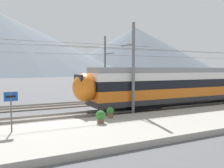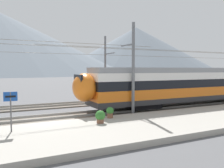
{
  "view_description": "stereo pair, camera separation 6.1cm",
  "coord_description": "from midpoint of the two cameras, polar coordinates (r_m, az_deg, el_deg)",
  "views": [
    {
      "loc": [
        -2.86,
        -16.32,
        3.71
      ],
      "look_at": [
        6.91,
        3.34,
        2.32
      ],
      "focal_mm": 37.47,
      "sensor_mm": 36.0,
      "label": 1
    },
    {
      "loc": [
        -2.81,
        -16.35,
        3.71
      ],
      "look_at": [
        6.91,
        3.34,
        2.32
      ],
      "focal_mm": 37.47,
      "sensor_mm": 36.0,
      "label": 2
    }
  ],
  "objects": [
    {
      "name": "track_near",
      "position": [
        18.0,
        -16.84,
        -8.2
      ],
      "size": [
        120.0,
        3.0,
        0.28
      ],
      "color": "#6B6359",
      "rests_on": "ground"
    },
    {
      "name": "potted_plant_by_shelter",
      "position": [
        14.73,
        -2.77,
        -7.82
      ],
      "size": [
        0.63,
        0.63,
        0.8
      ],
      "color": "brown",
      "rests_on": "platform_slab"
    },
    {
      "name": "catenary_mast_mid",
      "position": [
        18.46,
        5.07,
        4.07
      ],
      "size": [
        47.01,
        2.06,
        7.34
      ],
      "color": "slate",
      "rests_on": "ground"
    },
    {
      "name": "platform_sign",
      "position": [
        13.66,
        -23.39,
        -4.16
      ],
      "size": [
        0.7,
        0.08,
        2.16
      ],
      "color": "#59595B",
      "rests_on": "platform_slab"
    },
    {
      "name": "track_far",
      "position": [
        23.68,
        -19.17,
        -5.42
      ],
      "size": [
        120.0,
        3.0,
        0.28
      ],
      "color": "#6B6359",
      "rests_on": "ground"
    },
    {
      "name": "mountain_right_ridge",
      "position": [
        267.6,
        5.9,
        8.24
      ],
      "size": [
        179.08,
        179.08,
        50.68
      ],
      "primitive_type": "cone",
      "color": "slate",
      "rests_on": "ground"
    },
    {
      "name": "catenary_mast_far_side",
      "position": [
        27.88,
        -1.44,
        4.2
      ],
      "size": [
        47.01,
        2.56,
        7.65
      ],
      "color": "slate",
      "rests_on": "ground"
    },
    {
      "name": "platform_slab",
      "position": [
        12.88,
        -12.85,
        -12.41
      ],
      "size": [
        120.0,
        6.16,
        0.34
      ],
      "primitive_type": "cube",
      "color": "#A39E93",
      "rests_on": "ground"
    },
    {
      "name": "potted_plant_platform_edge",
      "position": [
        16.25,
        -0.39,
        -6.8
      ],
      "size": [
        0.52,
        0.52,
        0.76
      ],
      "color": "brown",
      "rests_on": "platform_slab"
    },
    {
      "name": "ground_plane",
      "position": [
        16.99,
        -16.23,
        -9.13
      ],
      "size": [
        400.0,
        400.0,
        0.0
      ],
      "primitive_type": "plane",
      "color": "#565659"
    },
    {
      "name": "train_near_platform",
      "position": [
        25.69,
        21.0,
        0.08
      ],
      "size": [
        26.86,
        3.01,
        4.27
      ],
      "color": "#2D2D30",
      "rests_on": "track_near"
    }
  ]
}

